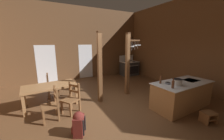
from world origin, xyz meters
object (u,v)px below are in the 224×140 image
(dining_table, at_px, (50,88))
(backpack, at_px, (79,123))
(stockpot_on_counter, at_px, (177,82))
(bottle_short_on_counter, at_px, (161,79))
(ladderback_chair_by_post, at_px, (72,99))
(bottle_tall_on_counter, at_px, (173,84))
(mixing_bowl_on_counter, at_px, (168,83))
(stove_range, at_px, (129,68))
(ladderback_chair_at_table_end, at_px, (52,85))
(step_stool, at_px, (208,116))
(ladderback_chair_near_window, at_px, (52,105))
(kitchen_island, at_px, (181,95))

(dining_table, bearing_deg, backpack, -76.37)
(stockpot_on_counter, bearing_deg, bottle_short_on_counter, 128.89)
(ladderback_chair_by_post, relative_size, bottle_tall_on_counter, 3.14)
(ladderback_chair_by_post, xyz_separation_m, mixing_bowl_on_counter, (2.77, -1.32, 0.47))
(stove_range, xyz_separation_m, stockpot_on_counter, (-1.53, -4.64, 0.51))
(stockpot_on_counter, distance_m, bottle_tall_on_counter, 0.36)
(backpack, relative_size, bottle_short_on_counter, 1.81)
(ladderback_chair_at_table_end, height_order, bottle_tall_on_counter, bottle_tall_on_counter)
(stockpot_on_counter, bearing_deg, ladderback_chair_by_post, 152.24)
(bottle_tall_on_counter, bearing_deg, mixing_bowl_on_counter, 58.78)
(ladderback_chair_by_post, bearing_deg, bottle_short_on_counter, -23.96)
(mixing_bowl_on_counter, height_order, bottle_tall_on_counter, bottle_tall_on_counter)
(step_stool, relative_size, dining_table, 0.23)
(stockpot_on_counter, bearing_deg, ladderback_chair_at_table_end, 135.82)
(ladderback_chair_near_window, xyz_separation_m, ladderback_chair_at_table_end, (0.13, 1.90, 0.00))
(kitchen_island, relative_size, stove_range, 1.66)
(mixing_bowl_on_counter, bearing_deg, stove_range, 69.28)
(ladderback_chair_by_post, distance_m, ladderback_chair_at_table_end, 1.80)
(ladderback_chair_near_window, distance_m, ladderback_chair_by_post, 0.61)
(kitchen_island, height_order, stove_range, stove_range)
(mixing_bowl_on_counter, bearing_deg, bottle_short_on_counter, 134.09)
(bottle_tall_on_counter, bearing_deg, backpack, 169.72)
(stockpot_on_counter, bearing_deg, step_stool, -69.00)
(ladderback_chair_at_table_end, bearing_deg, backpack, -82.60)
(step_stool, bearing_deg, stove_range, 77.50)
(kitchen_island, distance_m, dining_table, 4.54)
(stockpot_on_counter, bearing_deg, kitchen_island, 13.29)
(dining_table, xyz_separation_m, bottle_tall_on_counter, (3.13, -2.47, 0.36))
(step_stool, distance_m, ladderback_chair_at_table_end, 5.53)
(ladderback_chair_at_table_end, distance_m, backpack, 2.94)
(mixing_bowl_on_counter, bearing_deg, ladderback_chair_at_table_end, 136.47)
(dining_table, distance_m, mixing_bowl_on_counter, 3.97)
(ladderback_chair_at_table_end, xyz_separation_m, bottle_tall_on_counter, (3.03, -3.39, 0.56))
(ladderback_chair_at_table_end, distance_m, bottle_short_on_counter, 4.26)
(step_stool, relative_size, ladderback_chair_near_window, 0.43)
(stove_range, xyz_separation_m, backpack, (-4.52, -4.28, -0.17))
(ladderback_chair_near_window, xyz_separation_m, bottle_short_on_counter, (3.20, -1.00, 0.57))
(backpack, height_order, bottle_tall_on_counter, bottle_tall_on_counter)
(dining_table, xyz_separation_m, bottle_short_on_counter, (3.17, -1.98, 0.37))
(kitchen_island, distance_m, bottle_short_on_counter, 1.00)
(kitchen_island, bearing_deg, backpack, 175.87)
(kitchen_island, bearing_deg, step_stool, -99.40)
(mixing_bowl_on_counter, bearing_deg, stockpot_on_counter, -55.81)
(kitchen_island, xyz_separation_m, bottle_short_on_counter, (-0.78, 0.26, 0.58))
(dining_table, xyz_separation_m, ladderback_chair_by_post, (0.56, -0.82, -0.20))
(dining_table, height_order, ladderback_chair_at_table_end, ladderback_chair_at_table_end)
(ladderback_chair_near_window, distance_m, backpack, 1.14)
(kitchen_island, height_order, dining_table, kitchen_island)
(dining_table, xyz_separation_m, mixing_bowl_on_counter, (3.33, -2.14, 0.27))
(dining_table, xyz_separation_m, ladderback_chair_at_table_end, (0.10, 0.92, -0.20))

